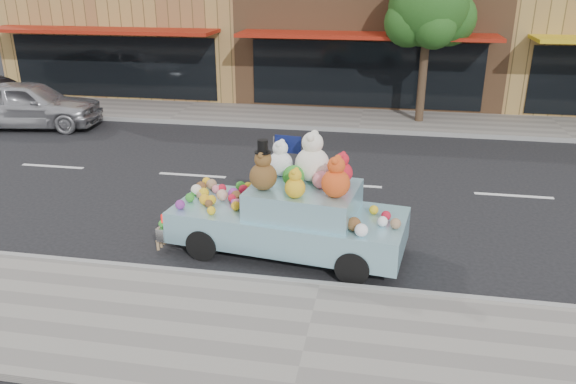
# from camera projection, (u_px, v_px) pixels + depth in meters

# --- Properties ---
(ground) EXTENTS (120.00, 120.00, 0.00)m
(ground) POSITION_uv_depth(u_px,v_px,m) (345.00, 185.00, 13.99)
(ground) COLOR black
(ground) RESTS_ON ground
(near_sidewalk) EXTENTS (60.00, 3.00, 0.12)m
(near_sidewalk) POSITION_uv_depth(u_px,v_px,m) (307.00, 340.00, 8.02)
(near_sidewalk) COLOR gray
(near_sidewalk) RESTS_ON ground
(far_sidewalk) EXTENTS (60.00, 3.00, 0.12)m
(far_sidewalk) POSITION_uv_depth(u_px,v_px,m) (361.00, 120.00, 19.92)
(far_sidewalk) COLOR gray
(far_sidewalk) RESTS_ON ground
(near_kerb) EXTENTS (60.00, 0.12, 0.13)m
(near_kerb) POSITION_uv_depth(u_px,v_px,m) (320.00, 286.00, 9.39)
(near_kerb) COLOR gray
(near_kerb) RESTS_ON ground
(far_kerb) EXTENTS (60.00, 0.12, 0.13)m
(far_kerb) POSITION_uv_depth(u_px,v_px,m) (358.00, 131.00, 18.55)
(far_kerb) COLOR gray
(far_kerb) RESTS_ON ground
(storefront_left) EXTENTS (10.00, 9.80, 7.30)m
(storefront_left) POSITION_uv_depth(u_px,v_px,m) (149.00, 3.00, 25.29)
(storefront_left) COLOR #A48144
(storefront_left) RESTS_ON ground
(storefront_mid) EXTENTS (10.00, 9.80, 7.30)m
(storefront_mid) POSITION_uv_depth(u_px,v_px,m) (373.00, 5.00, 23.62)
(storefront_mid) COLOR brown
(storefront_mid) RESTS_ON ground
(street_tree) EXTENTS (3.00, 2.70, 5.22)m
(street_tree) POSITION_uv_depth(u_px,v_px,m) (429.00, 13.00, 18.30)
(street_tree) COLOR #38281C
(street_tree) RESTS_ON ground
(car_silver) EXTENTS (4.91, 2.53, 1.60)m
(car_silver) POSITION_uv_depth(u_px,v_px,m) (29.00, 104.00, 18.89)
(car_silver) COLOR #ACACB1
(car_silver) RESTS_ON ground
(art_car) EXTENTS (4.67, 2.31, 2.28)m
(art_car) POSITION_uv_depth(u_px,v_px,m) (290.00, 212.00, 10.40)
(art_car) COLOR black
(art_car) RESTS_ON ground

